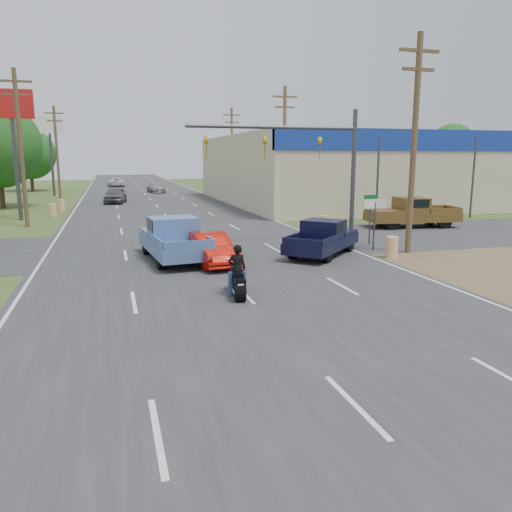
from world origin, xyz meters
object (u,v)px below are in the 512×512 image
object	(u,v)px
blue_pickup	(173,238)
brown_pickup	(410,212)
red_convertible	(211,249)
distant_car_white	(116,182)
navy_pickup	(323,237)
rider	(237,272)
distant_car_grey	(115,195)
distant_car_silver	(156,188)
motorcycle	(237,282)

from	to	relation	value
blue_pickup	brown_pickup	xyz separation A→B (m)	(16.18, 6.20, 0.02)
red_convertible	distant_car_white	xyz separation A→B (m)	(-3.08, 61.21, 0.00)
navy_pickup	blue_pickup	bearing A→B (deg)	-143.04
red_convertible	blue_pickup	world-z (taller)	blue_pickup
blue_pickup	red_convertible	bearing A→B (deg)	-54.51
blue_pickup	navy_pickup	bearing A→B (deg)	-13.32
brown_pickup	red_convertible	bearing A→B (deg)	124.62
brown_pickup	blue_pickup	bearing A→B (deg)	117.84
rider	navy_pickup	world-z (taller)	navy_pickup
distant_car_white	rider	bearing A→B (deg)	85.52
rider	distant_car_grey	bearing A→B (deg)	-78.16
brown_pickup	distant_car_silver	distance (m)	40.01
red_convertible	distant_car_white	distance (m)	61.29
motorcycle	rider	world-z (taller)	rider
navy_pickup	motorcycle	bearing A→B (deg)	-89.10
red_convertible	motorcycle	bearing A→B (deg)	-98.23
navy_pickup	distant_car_white	world-z (taller)	navy_pickup
motorcycle	distant_car_grey	world-z (taller)	distant_car_grey
motorcycle	blue_pickup	xyz separation A→B (m)	(-1.25, 6.79, 0.47)
motorcycle	rider	distance (m)	0.33
blue_pickup	distant_car_white	bearing A→B (deg)	86.15
red_convertible	navy_pickup	distance (m)	5.54
brown_pickup	distant_car_grey	distance (m)	29.89
red_convertible	navy_pickup	bearing A→B (deg)	-0.18
red_convertible	rider	xyz separation A→B (m)	(-0.12, -5.14, 0.15)
navy_pickup	distant_car_grey	xyz separation A→B (m)	(-8.99, 30.78, -0.04)
red_convertible	motorcycle	world-z (taller)	red_convertible
brown_pickup	distant_car_silver	bearing A→B (deg)	25.84
blue_pickup	distant_car_white	distance (m)	59.65
brown_pickup	distant_car_grey	bearing A→B (deg)	44.62
navy_pickup	distant_car_white	bearing A→B (deg)	142.86
distant_car_grey	rider	bearing A→B (deg)	-76.28
blue_pickup	distant_car_silver	size ratio (longest dim) A/B	1.38
motorcycle	distant_car_grey	size ratio (longest dim) A/B	0.47
blue_pickup	distant_car_grey	size ratio (longest dim) A/B	1.28
motorcycle	navy_pickup	distance (m)	8.12
distant_car_grey	distant_car_silver	size ratio (longest dim) A/B	1.08
blue_pickup	distant_car_silver	world-z (taller)	blue_pickup
rider	distant_car_grey	size ratio (longest dim) A/B	0.35
motorcycle	brown_pickup	xyz separation A→B (m)	(14.93, 12.99, 0.49)
distant_car_silver	distant_car_white	bearing A→B (deg)	98.10
rider	distant_car_silver	bearing A→B (deg)	-85.60
navy_pickup	distant_car_silver	world-z (taller)	navy_pickup
blue_pickup	distant_car_grey	distance (m)	29.91
distant_car_grey	distant_car_white	size ratio (longest dim) A/B	0.97
blue_pickup	distant_car_grey	world-z (taller)	blue_pickup
blue_pickup	distant_car_silver	distance (m)	44.15
distant_car_grey	distant_car_white	bearing A→B (deg)	97.64
rider	blue_pickup	bearing A→B (deg)	-72.85
navy_pickup	distant_car_grey	size ratio (longest dim) A/B	1.05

